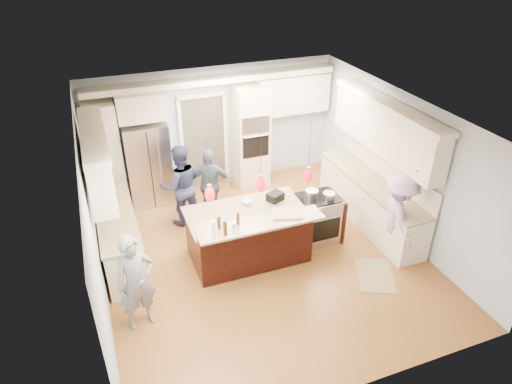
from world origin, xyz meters
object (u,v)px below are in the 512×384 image
at_px(kitchen_island, 248,234).
at_px(person_far_left, 181,185).
at_px(island_range, 317,218).
at_px(refrigerator, 148,164).
at_px(person_bar_end, 136,282).

bearing_deg(kitchen_island, person_far_left, 119.16).
height_order(island_range, person_far_left, person_far_left).
distance_m(kitchen_island, island_range, 1.41).
xyz_separation_m(refrigerator, person_far_left, (0.45, -1.04, -0.06)).
bearing_deg(kitchen_island, person_bar_end, -155.42).
distance_m(refrigerator, person_bar_end, 3.59).
distance_m(kitchen_island, person_far_left, 1.79).
distance_m(refrigerator, kitchen_island, 2.91).
bearing_deg(refrigerator, person_far_left, -66.60).
relative_size(refrigerator, kitchen_island, 0.86).
height_order(kitchen_island, person_far_left, person_far_left).
xyz_separation_m(island_range, person_bar_end, (-3.46, -1.02, 0.33)).
bearing_deg(person_far_left, kitchen_island, 117.31).
relative_size(island_range, person_bar_end, 0.58).
bearing_deg(refrigerator, kitchen_island, -63.10).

